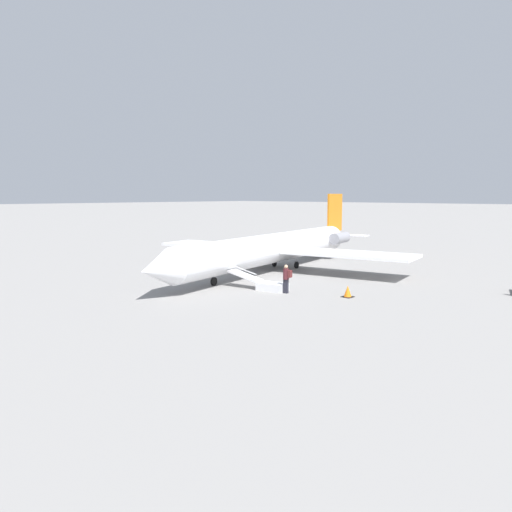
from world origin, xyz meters
name	(u,v)px	position (x,y,z in m)	size (l,w,h in m)	color
ground_plane	(271,271)	(0.00, 0.00, 0.00)	(600.00, 600.00, 0.00)	gray
airplane_main	(277,247)	(-0.84, -0.17, 1.79)	(28.31, 21.85, 6.01)	white
boarding_stairs	(267,284)	(6.03, 4.96, 0.36)	(1.79, 4.13, 1.56)	silver
passenger	(286,277)	(5.95, 6.49, 1.00)	(0.39, 0.56, 1.74)	#23232D
traffic_cone_near_stairs	(348,292)	(4.38, 9.83, 0.31)	(0.61, 0.61, 0.67)	black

